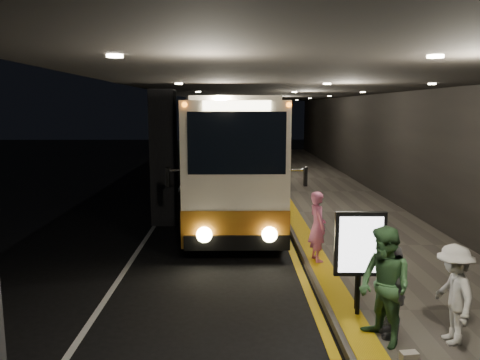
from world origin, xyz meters
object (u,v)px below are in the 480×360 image
object	(u,v)px
passenger_waiting_white	(453,294)
coach_third	(234,129)
coach_second	(236,140)
bag_polka	(387,314)
passenger_waiting_green	(385,286)
passenger_waiting_grey	(393,291)
stanchion_post	(356,280)
info_sign	(360,246)
coach_main	(236,159)
passenger_boarding	(318,226)

from	to	relation	value
passenger_waiting_white	coach_third	bearing A→B (deg)	-172.95
coach_second	bag_polka	world-z (taller)	coach_second
passenger_waiting_green	passenger_waiting_grey	bearing A→B (deg)	115.54
coach_third	stanchion_post	world-z (taller)	coach_third
coach_second	passenger_waiting_green	bearing A→B (deg)	-80.69
coach_third	passenger_waiting_green	xyz separation A→B (m)	(2.32, -35.51, -0.81)
passenger_waiting_white	stanchion_post	world-z (taller)	passenger_waiting_white
passenger_waiting_grey	info_sign	size ratio (longest dim) A/B	0.81
info_sign	bag_polka	bearing A→B (deg)	-45.94
coach_main	passenger_waiting_grey	world-z (taller)	coach_main
coach_second	coach_third	distance (m)	13.09
coach_main	bag_polka	size ratio (longest dim) A/B	32.93
passenger_waiting_grey	passenger_waiting_white	bearing A→B (deg)	78.83
passenger_boarding	stanchion_post	world-z (taller)	passenger_boarding
coach_main	coach_second	world-z (taller)	coach_main
passenger_waiting_green	info_sign	world-z (taller)	info_sign
passenger_boarding	passenger_waiting_grey	size ratio (longest dim) A/B	1.12
passenger_waiting_green	info_sign	distance (m)	1.08
coach_main	stanchion_post	distance (m)	9.49
coach_second	info_sign	bearing A→B (deg)	-80.76
passenger_boarding	passenger_waiting_grey	bearing A→B (deg)	176.74
coach_second	coach_third	xyz separation A→B (m)	(-0.12, 13.09, 0.07)
coach_main	passenger_boarding	world-z (taller)	coach_main
passenger_waiting_grey	info_sign	xyz separation A→B (m)	(-0.35, 0.78, 0.51)
passenger_waiting_grey	coach_second	bearing A→B (deg)	-170.66
info_sign	coach_second	bearing A→B (deg)	96.94
passenger_waiting_green	stanchion_post	world-z (taller)	passenger_waiting_green
coach_third	passenger_boarding	distance (m)	31.57
coach_second	passenger_boarding	world-z (taller)	coach_second
passenger_boarding	stanchion_post	bearing A→B (deg)	173.19
info_sign	stanchion_post	bearing A→B (deg)	84.90
coach_third	stanchion_post	xyz separation A→B (m)	(2.22, -34.26, -1.19)
coach_second	passenger_waiting_grey	distance (m)	22.33
passenger_waiting_green	passenger_waiting_white	xyz separation A→B (m)	(1.09, 0.02, -0.14)
coach_second	passenger_waiting_green	size ratio (longest dim) A/B	6.54
passenger_waiting_white	passenger_waiting_grey	xyz separation A→B (m)	(-0.87, 0.22, -0.03)
coach_second	passenger_boarding	distance (m)	18.51
passenger_boarding	passenger_waiting_green	xyz separation A→B (m)	(0.32, -4.02, 0.08)
bag_polka	stanchion_post	distance (m)	0.83
coach_second	bag_polka	bearing A→B (deg)	-79.86
coach_third	passenger_waiting_green	bearing A→B (deg)	-86.64
coach_second	passenger_waiting_green	distance (m)	22.54
passenger_boarding	info_sign	bearing A→B (deg)	172.34
coach_third	passenger_waiting_white	bearing A→B (deg)	-84.88
coach_main	info_sign	world-z (taller)	coach_main
bag_polka	stanchion_post	world-z (taller)	stanchion_post
coach_second	info_sign	xyz separation A→B (m)	(2.08, -21.40, -0.40)
coach_second	passenger_waiting_green	world-z (taller)	coach_second
passenger_waiting_white	stanchion_post	xyz separation A→B (m)	(-1.19, 1.23, -0.23)
bag_polka	info_sign	size ratio (longest dim) A/B	0.21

